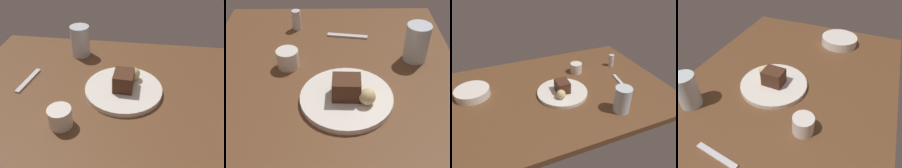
% 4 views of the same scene
% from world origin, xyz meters
% --- Properties ---
extents(dining_table, '(1.20, 0.84, 0.03)m').
position_xyz_m(dining_table, '(0.00, 0.00, 0.01)').
color(dining_table, brown).
rests_on(dining_table, ground).
extents(dessert_plate, '(0.27, 0.27, 0.02)m').
position_xyz_m(dessert_plate, '(-0.01, 0.05, 0.04)').
color(dessert_plate, white).
rests_on(dessert_plate, dining_table).
extents(chocolate_cake_slice, '(0.07, 0.08, 0.06)m').
position_xyz_m(chocolate_cake_slice, '(-0.01, 0.05, 0.08)').
color(chocolate_cake_slice, '#472819').
rests_on(chocolate_cake_slice, dessert_plate).
extents(bread_roll, '(0.05, 0.05, 0.05)m').
position_xyz_m(bread_roll, '(0.02, 0.10, 0.07)').
color(bread_roll, '#DBC184').
rests_on(bread_roll, dessert_plate).
extents(water_glass, '(0.08, 0.08, 0.13)m').
position_xyz_m(water_glass, '(-0.22, 0.28, 0.09)').
color(water_glass, silver).
rests_on(water_glass, dining_table).
extents(coffee_cup, '(0.07, 0.07, 0.06)m').
position_xyz_m(coffee_cup, '(-0.18, -0.14, 0.06)').
color(coffee_cup, silver).
rests_on(coffee_cup, dining_table).
extents(dessert_spoon, '(0.04, 0.15, 0.01)m').
position_xyz_m(dessert_spoon, '(-0.36, 0.06, 0.03)').
color(dessert_spoon, silver).
rests_on(dessert_spoon, dining_table).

